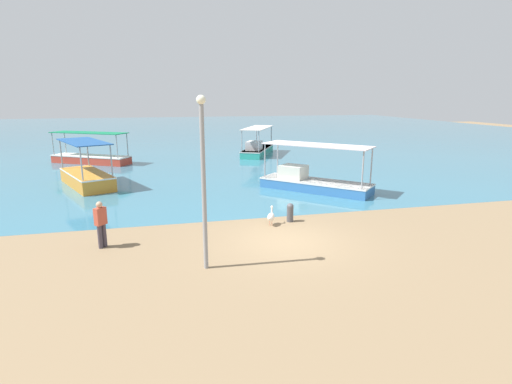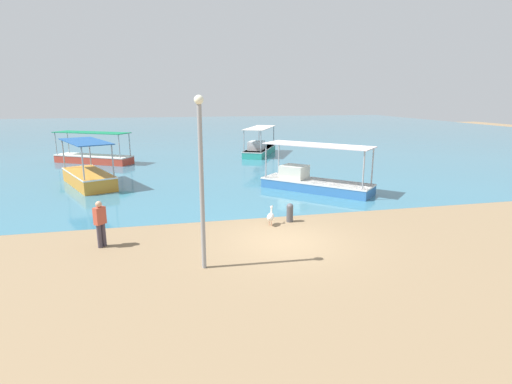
# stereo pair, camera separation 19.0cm
# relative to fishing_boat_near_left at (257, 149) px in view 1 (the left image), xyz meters

# --- Properties ---
(ground) EXTENTS (120.00, 120.00, 0.00)m
(ground) POSITION_rel_fishing_boat_near_left_xyz_m (-4.15, -21.95, -0.58)
(ground) COLOR #866D4E
(harbor_water) EXTENTS (110.00, 90.00, 0.00)m
(harbor_water) POSITION_rel_fishing_boat_near_left_xyz_m (-4.15, 26.05, -0.57)
(harbor_water) COLOR teal
(harbor_water) RESTS_ON ground
(fishing_boat_near_left) EXTENTS (4.31, 6.31, 2.48)m
(fishing_boat_near_left) POSITION_rel_fishing_boat_near_left_xyz_m (0.00, 0.00, 0.00)
(fishing_boat_near_left) COLOR teal
(fishing_boat_near_left) RESTS_ON harbor_water
(fishing_boat_far_right) EXTENTS (5.78, 5.77, 2.63)m
(fishing_boat_far_right) POSITION_rel_fishing_boat_near_left_xyz_m (-0.18, -14.37, -0.02)
(fishing_boat_far_right) COLOR #336CAB
(fishing_boat_far_right) RESTS_ON harbor_water
(fishing_boat_center) EXTENTS (3.85, 5.57, 2.69)m
(fishing_boat_center) POSITION_rel_fishing_boat_near_left_xyz_m (-12.92, -10.28, -0.00)
(fishing_boat_center) COLOR orange
(fishing_boat_center) RESTS_ON harbor_water
(fishing_boat_near_right) EXTENTS (6.47, 4.72, 2.47)m
(fishing_boat_near_right) POSITION_rel_fishing_boat_near_left_xyz_m (-14.03, -1.44, -0.08)
(fishing_boat_near_right) COLOR #C53E2C
(fishing_boat_near_right) RESTS_ON harbor_water
(pelican) EXTENTS (0.51, 0.75, 0.80)m
(pelican) POSITION_rel_fishing_boat_near_left_xyz_m (-4.17, -20.00, -0.20)
(pelican) COLOR #E0997A
(pelican) RESTS_ON ground
(lamp_post) EXTENTS (0.28, 0.28, 5.30)m
(lamp_post) POSITION_rel_fishing_boat_near_left_xyz_m (-7.29, -23.67, 2.42)
(lamp_post) COLOR gray
(lamp_post) RESTS_ON ground
(mooring_bollard) EXTENTS (0.30, 0.30, 0.81)m
(mooring_bollard) POSITION_rel_fishing_boat_near_left_xyz_m (-3.25, -19.72, -0.14)
(mooring_bollard) COLOR #47474C
(mooring_bollard) RESTS_ON ground
(fisherman_standing) EXTENTS (0.43, 0.44, 1.69)m
(fisherman_standing) POSITION_rel_fishing_boat_near_left_xyz_m (-10.68, -21.06, 0.33)
(fisherman_standing) COLOR #413944
(fisherman_standing) RESTS_ON ground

